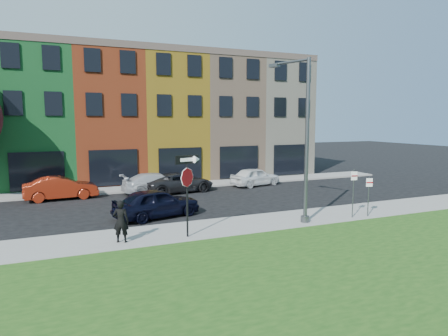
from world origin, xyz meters
name	(u,v)px	position (x,y,z in m)	size (l,w,h in m)	color
ground	(299,242)	(0.00, 0.00, 0.00)	(120.00, 120.00, 0.00)	black
sidewalk_near	(298,219)	(2.00, 3.00, 0.06)	(40.00, 3.00, 0.12)	gray
sidewalk_far	(145,188)	(-3.00, 15.00, 0.06)	(40.00, 2.40, 0.12)	gray
rowhouse_block	(134,119)	(-2.50, 21.18, 4.99)	(30.00, 10.12, 10.00)	beige
stop_sign	(187,179)	(-4.03, 2.08, 2.51)	(1.03, 0.27, 3.37)	black
man	(121,221)	(-6.66, 2.41, 0.96)	(0.72, 0.60, 1.68)	black
sedan_near	(157,203)	(-4.28, 6.29, 0.75)	(4.70, 2.79, 1.50)	black
parked_car_red	(61,188)	(-8.63, 13.21, 0.72)	(4.44, 1.81, 1.43)	maroon
parked_car_silver	(157,183)	(-2.63, 13.01, 0.68)	(4.77, 2.09, 1.36)	#B8B8BD
parked_car_dark	(179,182)	(-1.18, 12.77, 0.67)	(5.14, 2.95, 1.35)	black
parked_car_white	(255,177)	(4.89, 13.10, 0.68)	(4.28, 2.53, 1.37)	white
street_lamp	(303,141)	(1.73, 2.37, 3.95)	(1.00, 2.51, 7.59)	#4E5154
parking_sign_a	(353,188)	(4.50, 2.01, 1.61)	(0.32, 0.11, 2.41)	#4E5154
parking_sign_b	(369,191)	(5.36, 1.89, 1.38)	(0.31, 0.15, 1.99)	#4E5154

